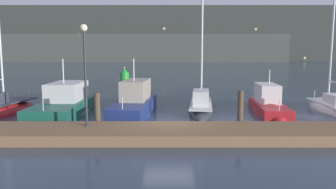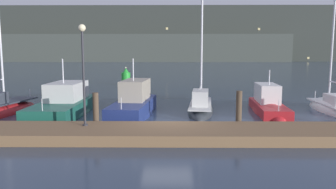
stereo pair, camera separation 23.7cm
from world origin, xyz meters
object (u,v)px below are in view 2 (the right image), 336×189
at_px(sailboat_berth_4, 201,109).
at_px(dock_lamppost, 83,59).
at_px(motorboat_berth_2, 64,109).
at_px(motorboat_berth_5, 268,108).
at_px(motorboat_berth_3, 134,109).
at_px(channel_buoy, 126,78).
at_px(sailboat_berth_6, 332,110).

distance_m(sailboat_berth_4, dock_lamppost, 8.82).
distance_m(motorboat_berth_2, dock_lamppost, 6.33).
distance_m(motorboat_berth_2, motorboat_berth_5, 12.42).
xyz_separation_m(motorboat_berth_3, channel_buoy, (-2.81, 17.14, 0.40)).
height_order(motorboat_berth_2, sailboat_berth_4, sailboat_berth_4).
bearing_deg(motorboat_berth_2, motorboat_berth_5, 3.88).
xyz_separation_m(motorboat_berth_2, motorboat_berth_3, (4.17, -0.18, 0.04)).
xyz_separation_m(sailboat_berth_4, motorboat_berth_5, (4.16, -0.17, 0.07)).
xyz_separation_m(motorboat_berth_5, dock_lamppost, (-9.85, -5.76, 3.15)).
distance_m(sailboat_berth_4, channel_buoy, 17.38).
height_order(motorboat_berth_3, sailboat_berth_4, sailboat_berth_4).
distance_m(sailboat_berth_4, sailboat_berth_6, 8.23).
relative_size(motorboat_berth_3, sailboat_berth_6, 0.78).
xyz_separation_m(sailboat_berth_4, dock_lamppost, (-5.68, -5.93, 3.21)).
distance_m(motorboat_berth_3, motorboat_berth_5, 8.29).
relative_size(sailboat_berth_6, channel_buoy, 4.32).
bearing_deg(motorboat_berth_3, sailboat_berth_4, 16.30).
bearing_deg(dock_lamppost, motorboat_berth_5, 30.33).
bearing_deg(sailboat_berth_6, motorboat_berth_5, -175.86).
height_order(motorboat_berth_2, sailboat_berth_6, sailboat_berth_6).
height_order(motorboat_berth_3, sailboat_berth_6, sailboat_berth_6).
height_order(sailboat_berth_4, sailboat_berth_6, sailboat_berth_4).
relative_size(motorboat_berth_3, motorboat_berth_5, 1.10).
bearing_deg(sailboat_berth_6, dock_lamppost, -156.48).
xyz_separation_m(motorboat_berth_3, sailboat_berth_6, (12.29, 1.31, -0.26)).
relative_size(sailboat_berth_4, sailboat_berth_6, 1.08).
bearing_deg(motorboat_berth_5, channel_buoy, 124.40).
bearing_deg(motorboat_berth_3, sailboat_berth_6, 6.09).
bearing_deg(channel_buoy, sailboat_berth_6, -46.33).
height_order(motorboat_berth_5, channel_buoy, motorboat_berth_5).
xyz_separation_m(sailboat_berth_4, channel_buoy, (-6.88, 15.95, 0.59)).
bearing_deg(sailboat_berth_4, channel_buoy, 113.33).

